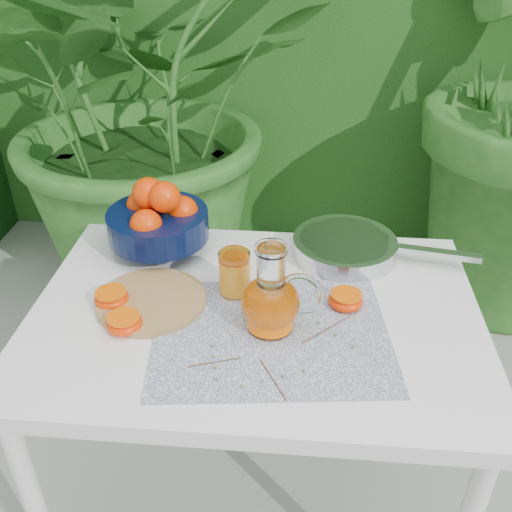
# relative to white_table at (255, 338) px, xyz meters

# --- Properties ---
(ground) EXTENTS (60.00, 60.00, 0.00)m
(ground) POSITION_rel_white_table_xyz_m (0.13, 0.04, -0.67)
(ground) COLOR #AFAEA7
(potted_plant_left) EXTENTS (2.40, 2.40, 1.70)m
(potted_plant_left) POSITION_rel_white_table_xyz_m (-0.55, 1.23, 0.18)
(potted_plant_left) COLOR #276121
(potted_plant_left) RESTS_ON ground
(white_table) EXTENTS (1.00, 0.70, 0.75)m
(white_table) POSITION_rel_white_table_xyz_m (0.00, 0.00, 0.00)
(white_table) COLOR white
(white_table) RESTS_ON ground
(placemat) EXTENTS (0.53, 0.43, 0.00)m
(placemat) POSITION_rel_white_table_xyz_m (0.04, -0.08, 0.08)
(placemat) COLOR #0E1C4F
(placemat) RESTS_ON white_table
(cutting_board) EXTENTS (0.28, 0.28, 0.02)m
(cutting_board) POSITION_rel_white_table_xyz_m (-0.24, 0.00, 0.09)
(cutting_board) COLOR olive
(cutting_board) RESTS_ON white_table
(fruit_bowl) EXTENTS (0.30, 0.30, 0.20)m
(fruit_bowl) POSITION_rel_white_table_xyz_m (-0.27, 0.23, 0.17)
(fruit_bowl) COLOR black
(fruit_bowl) RESTS_ON white_table
(juice_pitcher) EXTENTS (0.18, 0.14, 0.20)m
(juice_pitcher) POSITION_rel_white_table_xyz_m (0.04, -0.06, 0.16)
(juice_pitcher) COLOR white
(juice_pitcher) RESTS_ON white_table
(juice_tumbler) EXTENTS (0.09, 0.09, 0.11)m
(juice_tumbler) POSITION_rel_white_table_xyz_m (-0.05, 0.06, 0.14)
(juice_tumbler) COLOR white
(juice_tumbler) RESTS_ON white_table
(saute_pan) EXTENTS (0.48, 0.30, 0.05)m
(saute_pan) POSITION_rel_white_table_xyz_m (0.21, 0.25, 0.11)
(saute_pan) COLOR #BABABF
(saute_pan) RESTS_ON white_table
(orange_halves) EXTENTS (0.62, 0.22, 0.04)m
(orange_halves) POSITION_rel_white_table_xyz_m (-0.13, -0.02, 0.10)
(orange_halves) COLOR #FF3102
(orange_halves) RESTS_ON white_table
(thyme_sprigs) EXTENTS (0.33, 0.27, 0.01)m
(thyme_sprigs) POSITION_rel_white_table_xyz_m (0.05, -0.15, 0.09)
(thyme_sprigs) COLOR brown
(thyme_sprigs) RESTS_ON white_table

